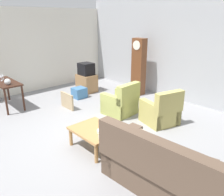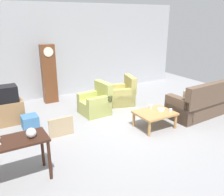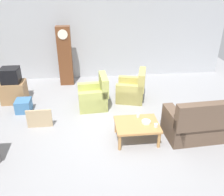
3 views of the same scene
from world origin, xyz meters
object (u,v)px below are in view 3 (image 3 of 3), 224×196
at_px(armchair_olive_far, 132,90).
at_px(grandfather_clock, 65,56).
at_px(storage_box_blue, 24,106).
at_px(tv_stand_cabinet, 14,92).
at_px(cup_blue_rimmed, 156,125).
at_px(coffee_table_wood, 137,126).
at_px(couch_floral, 213,123).
at_px(cup_white_porcelain, 138,115).
at_px(tv_crt, 10,75).
at_px(bowl_white_stacked, 146,122).
at_px(armchair_olive_near, 94,97).
at_px(framed_picture_leaning, 39,119).

xyz_separation_m(armchair_olive_far, grandfather_clock, (-1.97, 1.38, 0.66)).
relative_size(armchair_olive_far, storage_box_blue, 2.33).
bearing_deg(tv_stand_cabinet, cup_blue_rimmed, -33.23).
xyz_separation_m(coffee_table_wood, tv_stand_cabinet, (-3.17, 2.15, -0.05)).
bearing_deg(cup_blue_rimmed, storage_box_blue, 151.47).
height_order(armchair_olive_far, cup_blue_rimmed, armchair_olive_far).
relative_size(couch_floral, coffee_table_wood, 2.24).
xyz_separation_m(coffee_table_wood, storage_box_blue, (-2.80, 1.55, -0.19)).
distance_m(armchair_olive_far, cup_white_porcelain, 1.68).
xyz_separation_m(tv_crt, storage_box_blue, (0.38, -0.60, -0.66)).
distance_m(couch_floral, cup_blue_rimmed, 1.38).
bearing_deg(bowl_white_stacked, armchair_olive_far, 89.07).
bearing_deg(armchair_olive_near, tv_crt, 166.74).
bearing_deg(framed_picture_leaning, storage_box_blue, 124.19).
relative_size(grandfather_clock, cup_white_porcelain, 20.38).
distance_m(couch_floral, bowl_white_stacked, 1.54).
height_order(armchair_olive_far, tv_crt, tv_crt).
relative_size(framed_picture_leaning, bowl_white_stacked, 3.08).
xyz_separation_m(couch_floral, grandfather_clock, (-3.48, 3.34, 0.61)).
height_order(armchair_olive_near, cup_white_porcelain, armchair_olive_near).
bearing_deg(cup_blue_rimmed, tv_crt, 146.77).
distance_m(cup_white_porcelain, bowl_white_stacked, 0.29).
xyz_separation_m(tv_crt, cup_blue_rimmed, (3.55, -2.32, -0.37)).
distance_m(armchair_olive_far, storage_box_blue, 3.06).
bearing_deg(coffee_table_wood, tv_crt, 145.83).
height_order(storage_box_blue, bowl_white_stacked, bowl_white_stacked).
height_order(grandfather_clock, bowl_white_stacked, grandfather_clock).
height_order(coffee_table_wood, cup_blue_rimmed, cup_blue_rimmed).
xyz_separation_m(grandfather_clock, storage_box_blue, (-1.06, -1.75, -0.79)).
relative_size(tv_crt, storage_box_blue, 1.16).
xyz_separation_m(cup_white_porcelain, bowl_white_stacked, (0.13, -0.26, -0.02)).
height_order(tv_stand_cabinet, cup_white_porcelain, tv_stand_cabinet).
xyz_separation_m(cup_blue_rimmed, bowl_white_stacked, (-0.17, 0.17, -0.01)).
distance_m(tv_stand_cabinet, cup_white_porcelain, 3.76).
height_order(couch_floral, storage_box_blue, couch_floral).
bearing_deg(grandfather_clock, storage_box_blue, -121.30).
height_order(tv_stand_cabinet, framed_picture_leaning, tv_stand_cabinet).
xyz_separation_m(coffee_table_wood, cup_white_porcelain, (0.07, 0.27, 0.11)).
relative_size(couch_floral, armchair_olive_far, 2.24).
xyz_separation_m(couch_floral, cup_blue_rimmed, (-1.37, -0.13, 0.11)).
height_order(couch_floral, tv_crt, same).
bearing_deg(framed_picture_leaning, armchair_olive_far, 25.69).
bearing_deg(armchair_olive_far, bowl_white_stacked, -90.93).
bearing_deg(tv_crt, storage_box_blue, -57.96).
height_order(couch_floral, cup_white_porcelain, couch_floral).
bearing_deg(tv_stand_cabinet, tv_crt, 0.00).
bearing_deg(framed_picture_leaning, bowl_white_stacked, -16.67).
height_order(framed_picture_leaning, cup_blue_rimmed, cup_blue_rimmed).
bearing_deg(tv_stand_cabinet, coffee_table_wood, -34.17).
bearing_deg(armchair_olive_near, storage_box_blue, -178.21).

